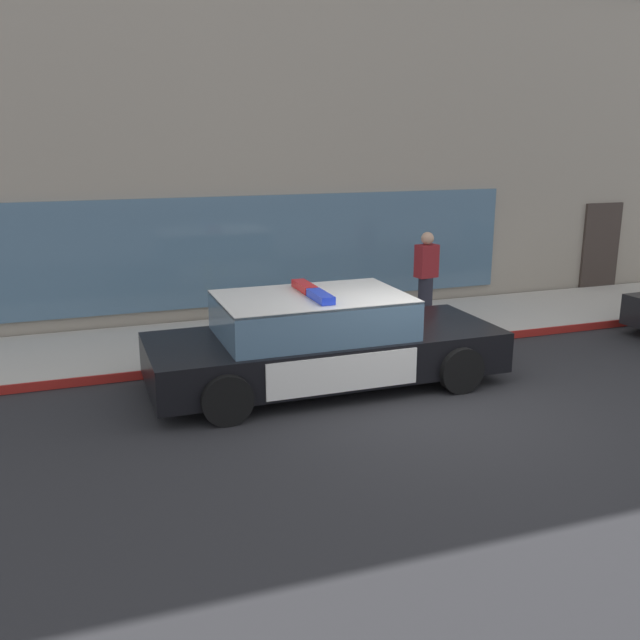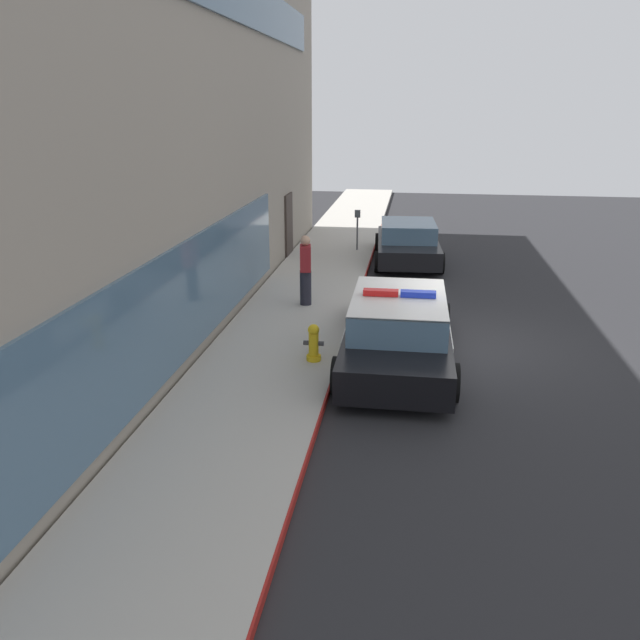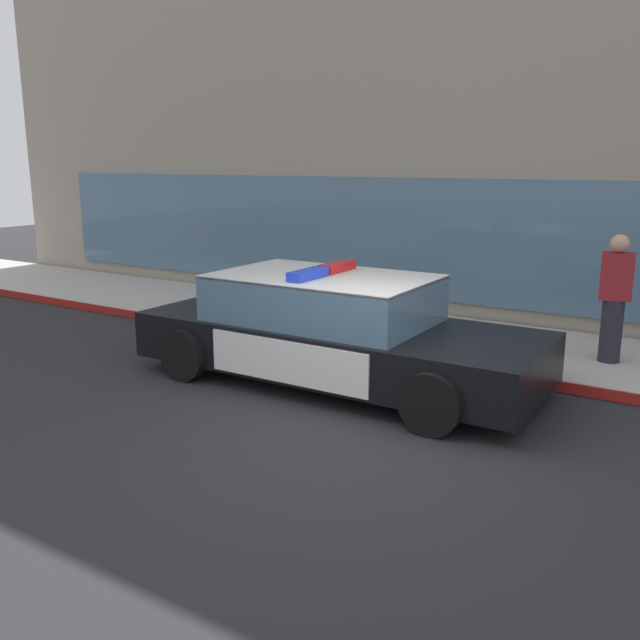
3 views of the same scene
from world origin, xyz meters
name	(u,v)px [view 3 (image 3 of 3)]	position (x,y,z in m)	size (l,w,h in m)	color
ground	(362,433)	(0.00, 0.00, 0.00)	(48.00, 48.00, 0.00)	#262628
sidewalk	(484,346)	(0.00, 3.79, 0.07)	(48.00, 2.66, 0.15)	#B2ADA3
curb_red_paint	(450,368)	(0.00, 2.44, 0.08)	(28.80, 0.04, 0.14)	maroon
storefront_building	(582,58)	(-0.28, 9.99, 4.89)	(24.65, 9.74, 9.79)	gray
police_cruiser	(333,330)	(-1.16, 1.32, 0.68)	(5.20, 2.19, 1.49)	black
fire_hydrant	(356,316)	(-1.72, 2.90, 0.50)	(0.34, 0.39, 0.73)	gold
pedestrian_on_sidewalk	(614,298)	(1.77, 3.66, 1.01)	(0.44, 0.33, 1.71)	#23232D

